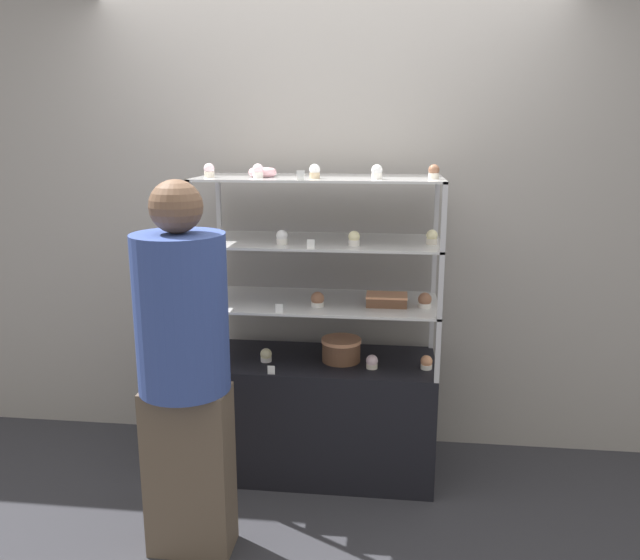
% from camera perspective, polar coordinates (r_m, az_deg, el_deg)
% --- Properties ---
extents(ground_plane, '(20.00, 20.00, 0.00)m').
position_cam_1_polar(ground_plane, '(3.58, 0.00, -16.77)').
color(ground_plane, '#2D2D33').
extents(back_wall, '(8.00, 0.05, 2.60)m').
position_cam_1_polar(back_wall, '(3.55, 0.78, 5.24)').
color(back_wall, gray).
rests_on(back_wall, ground_plane).
extents(display_base, '(1.21, 0.53, 0.63)m').
position_cam_1_polar(display_base, '(3.44, 0.00, -12.18)').
color(display_base, black).
rests_on(display_base, ground_plane).
extents(display_riser_lower, '(1.21, 0.53, 0.32)m').
position_cam_1_polar(display_riser_lower, '(3.22, 0.00, -2.26)').
color(display_riser_lower, '#B7B7BC').
rests_on(display_riser_lower, display_base).
extents(display_riser_middle, '(1.21, 0.53, 0.32)m').
position_cam_1_polar(display_riser_middle, '(3.15, 0.00, 3.30)').
color(display_riser_middle, '#B7B7BC').
rests_on(display_riser_middle, display_riser_lower).
extents(display_riser_upper, '(1.21, 0.53, 0.32)m').
position_cam_1_polar(display_riser_upper, '(3.11, 0.00, 9.06)').
color(display_riser_upper, '#B7B7BC').
rests_on(display_riser_upper, display_riser_middle).
extents(layer_cake_centerpiece, '(0.21, 0.21, 0.12)m').
position_cam_1_polar(layer_cake_centerpiece, '(3.27, 1.96, -6.38)').
color(layer_cake_centerpiece, brown).
rests_on(layer_cake_centerpiece, display_base).
extents(sheet_cake_frosted, '(0.21, 0.14, 0.06)m').
position_cam_1_polar(sheet_cake_frosted, '(3.15, 6.12, -1.80)').
color(sheet_cake_frosted, brown).
rests_on(sheet_cake_frosted, display_riser_lower).
extents(cupcake_0, '(0.06, 0.06, 0.07)m').
position_cam_1_polar(cupcake_0, '(3.36, -9.41, -6.52)').
color(cupcake_0, white).
rests_on(cupcake_0, display_base).
extents(cupcake_1, '(0.06, 0.06, 0.07)m').
position_cam_1_polar(cupcake_1, '(3.28, -4.95, -6.88)').
color(cupcake_1, white).
rests_on(cupcake_1, display_base).
extents(cupcake_2, '(0.06, 0.06, 0.07)m').
position_cam_1_polar(cupcake_2, '(3.19, 4.77, -7.48)').
color(cupcake_2, beige).
rests_on(cupcake_2, display_base).
extents(cupcake_3, '(0.06, 0.06, 0.07)m').
position_cam_1_polar(cupcake_3, '(3.21, 9.70, -7.45)').
color(cupcake_3, white).
rests_on(cupcake_3, display_base).
extents(price_tag_0, '(0.04, 0.00, 0.04)m').
position_cam_1_polar(price_tag_0, '(3.11, -4.48, -8.21)').
color(price_tag_0, white).
rests_on(price_tag_0, display_base).
extents(cupcake_4, '(0.07, 0.07, 0.07)m').
position_cam_1_polar(cupcake_4, '(3.24, -9.58, -1.37)').
color(cupcake_4, '#CCB28C').
rests_on(cupcake_4, display_riser_lower).
extents(cupcake_5, '(0.07, 0.07, 0.07)m').
position_cam_1_polar(cupcake_5, '(3.11, -0.17, -1.82)').
color(cupcake_5, white).
rests_on(cupcake_5, display_riser_lower).
extents(cupcake_6, '(0.07, 0.07, 0.07)m').
position_cam_1_polar(cupcake_6, '(3.13, 9.56, -1.87)').
color(cupcake_6, white).
rests_on(cupcake_6, display_riser_lower).
extents(price_tag_1, '(0.04, 0.00, 0.04)m').
position_cam_1_polar(price_tag_1, '(3.00, -3.75, -2.61)').
color(price_tag_1, white).
rests_on(price_tag_1, display_riser_lower).
extents(cupcake_7, '(0.06, 0.06, 0.07)m').
position_cam_1_polar(cupcake_7, '(3.15, -10.27, 4.09)').
color(cupcake_7, beige).
rests_on(cupcake_7, display_riser_middle).
extents(cupcake_8, '(0.06, 0.06, 0.07)m').
position_cam_1_polar(cupcake_8, '(3.03, -3.50, 3.91)').
color(cupcake_8, white).
rests_on(cupcake_8, display_riser_middle).
extents(cupcake_9, '(0.06, 0.06, 0.07)m').
position_cam_1_polar(cupcake_9, '(3.00, 3.14, 3.82)').
color(cupcake_9, white).
rests_on(cupcake_9, display_riser_middle).
extents(cupcake_10, '(0.06, 0.06, 0.07)m').
position_cam_1_polar(cupcake_10, '(3.08, 10.19, 3.87)').
color(cupcake_10, beige).
rests_on(cupcake_10, display_riser_middle).
extents(price_tag_2, '(0.04, 0.00, 0.04)m').
position_cam_1_polar(price_tag_2, '(2.91, -0.85, 3.30)').
color(price_tag_2, white).
rests_on(price_tag_2, display_riser_middle).
extents(cupcake_11, '(0.05, 0.05, 0.07)m').
position_cam_1_polar(cupcake_11, '(3.13, -10.10, 9.83)').
color(cupcake_11, beige).
rests_on(cupcake_11, display_riser_upper).
extents(cupcake_12, '(0.05, 0.05, 0.07)m').
position_cam_1_polar(cupcake_12, '(3.05, -5.69, 9.89)').
color(cupcake_12, white).
rests_on(cupcake_12, display_riser_upper).
extents(cupcake_13, '(0.05, 0.05, 0.07)m').
position_cam_1_polar(cupcake_13, '(2.99, -0.49, 9.89)').
color(cupcake_13, '#CCB28C').
rests_on(cupcake_13, display_riser_upper).
extents(cupcake_14, '(0.05, 0.05, 0.07)m').
position_cam_1_polar(cupcake_14, '(2.96, 5.22, 9.81)').
color(cupcake_14, white).
rests_on(cupcake_14, display_riser_upper).
extents(cupcake_15, '(0.05, 0.05, 0.07)m').
position_cam_1_polar(cupcake_15, '(3.00, 10.37, 9.70)').
color(cupcake_15, beige).
rests_on(cupcake_15, display_riser_upper).
extents(price_tag_3, '(0.04, 0.00, 0.04)m').
position_cam_1_polar(price_tag_3, '(2.88, -1.79, 9.54)').
color(price_tag_3, white).
rests_on(price_tag_3, display_riser_upper).
extents(donut_glazed, '(0.14, 0.14, 0.04)m').
position_cam_1_polar(donut_glazed, '(3.12, -5.28, 9.77)').
color(donut_glazed, '#EFB2BC').
rests_on(donut_glazed, display_riser_upper).
extents(customer_figure, '(0.38, 0.38, 1.62)m').
position_cam_1_polar(customer_figure, '(2.66, -12.31, -7.43)').
color(customer_figure, brown).
rests_on(customer_figure, ground_plane).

